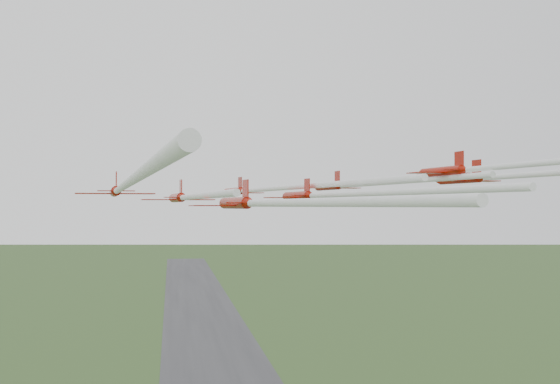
{
  "coord_description": "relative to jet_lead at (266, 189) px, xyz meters",
  "views": [
    {
      "loc": [
        -15.68,
        -88.54,
        54.89
      ],
      "look_at": [
        -1.52,
        2.1,
        56.73
      ],
      "focal_mm": 45.0,
      "sensor_mm": 36.0,
      "label": 1
    }
  ],
  "objects": [
    {
      "name": "jet_row3_right",
      "position": [
        25.98,
        -18.88,
        1.17
      ],
      "size": [
        11.43,
        48.99,
        2.9
      ],
      "rotation": [
        0.0,
        0.0,
        0.15
      ],
      "color": "#A31204"
    },
    {
      "name": "jet_lead",
      "position": [
        0.0,
        0.0,
        0.0
      ],
      "size": [
        15.27,
        64.98,
        2.73
      ],
      "rotation": [
        0.0,
        0.0,
        0.18
      ],
      "color": "#A31204"
    },
    {
      "name": "jet_row4_left",
      "position": [
        -4.98,
        -35.91,
        -2.08
      ],
      "size": [
        11.91,
        48.33,
        2.8
      ],
      "rotation": [
        0.0,
        0.0,
        0.16
      ],
      "color": "#A31204"
    },
    {
      "name": "runway",
      "position": [
        2.6,
        192.25,
        -57.23
      ],
      "size": [
        38.0,
        900.0,
        0.04
      ],
      "primitive_type": "cube",
      "color": "#313133",
      "rests_on": "ground"
    },
    {
      "name": "jet_row2_right",
      "position": [
        11.56,
        -4.55,
        0.54
      ],
      "size": [
        10.69,
        48.12,
        2.69
      ],
      "rotation": [
        0.0,
        0.0,
        0.14
      ],
      "color": "#A31204"
    },
    {
      "name": "jet_row4_right",
      "position": [
        17.14,
        -42.28,
        1.2
      ],
      "size": [
        12.56,
        57.07,
        2.34
      ],
      "rotation": [
        0.0,
        0.0,
        0.16
      ],
      "color": "#A31204"
    },
    {
      "name": "jet_row3_mid",
      "position": [
        3.51,
        -25.63,
        -1.18
      ],
      "size": [
        11.23,
        47.7,
        2.43
      ],
      "rotation": [
        0.0,
        0.0,
        0.16
      ],
      "color": "#A31204"
    },
    {
      "name": "jet_row3_left",
      "position": [
        -17.12,
        -36.73,
        -0.81
      ],
      "size": [
        10.94,
        67.75,
        2.53
      ],
      "rotation": [
        0.0,
        0.0,
        0.1
      ],
      "color": "#A31204"
    },
    {
      "name": "jet_row2_left",
      "position": [
        -11.23,
        -9.9,
        -1.27
      ],
      "size": [
        9.9,
        46.54,
        2.91
      ],
      "rotation": [
        0.0,
        0.0,
        0.11
      ],
      "color": "#A31204"
    }
  ]
}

